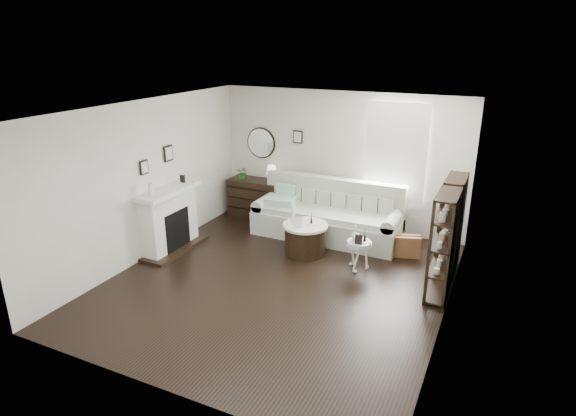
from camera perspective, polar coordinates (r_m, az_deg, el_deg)
The scene contains 18 objects.
room at distance 9.27m, azimuth 10.42°, elevation 6.50°, with size 5.50×5.50×5.50m.
fireplace at distance 8.86m, azimuth -13.82°, elevation -1.53°, with size 0.50×1.40×1.84m.
shelf_unit_far at distance 8.14m, azimuth 18.78°, elevation -1.93°, with size 0.30×0.80×1.60m.
shelf_unit_near at distance 7.31m, azimuth 17.87°, elevation -4.29°, with size 0.30×0.80×1.60m.
sofa at distance 9.27m, azimuth 4.74°, elevation -1.23°, with size 2.80×0.97×1.09m.
quilt at distance 9.40m, azimuth -0.75°, elevation 0.88°, with size 0.55×0.45×0.14m, color #258761.
suitcase at distance 8.69m, azimuth 13.51°, elevation -4.40°, with size 0.58×0.19×0.38m, color brown.
dresser at distance 10.28m, azimuth -3.65°, elevation 1.17°, with size 1.21×0.52×0.81m.
table_lamp at distance 9.95m, azimuth -1.93°, elevation 4.09°, with size 0.23×0.23×0.36m, color white, non-canonical shape.
potted_plant at distance 10.22m, azimuth -5.35°, elevation 4.19°, with size 0.25×0.21×0.27m, color #1B601C.
drum_table at distance 8.54m, azimuth 2.05°, elevation -3.64°, with size 0.79×0.79×0.55m.
pedestal_table at distance 7.97m, azimuth 8.43°, elevation -4.22°, with size 0.41×0.41×0.50m.
eiffel_drum at distance 8.42m, azimuth 2.78°, elevation -1.32°, with size 0.11×0.11×0.19m, color black, non-canonical shape.
bottle_drum at distance 8.38m, azimuth 0.60°, elevation -0.91°, with size 0.07×0.07×0.32m, color silver.
card_frame_drum at distance 8.25m, azimuth 1.19°, elevation -1.70°, with size 0.15×0.01×0.20m, color silver.
eiffel_ped at distance 7.92m, azimuth 9.10°, elevation -3.29°, with size 0.12×0.12×0.20m, color black, non-canonical shape.
flask_ped at distance 7.94m, azimuth 8.03°, elevation -2.96°, with size 0.14×0.14×0.26m, color silver, non-canonical shape.
card_frame_ped at distance 7.82m, azimuth 8.36°, elevation -3.71°, with size 0.12×0.01×0.16m, color black.
Camera 1 is at (3.02, -6.05, 3.64)m, focal length 30.00 mm.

